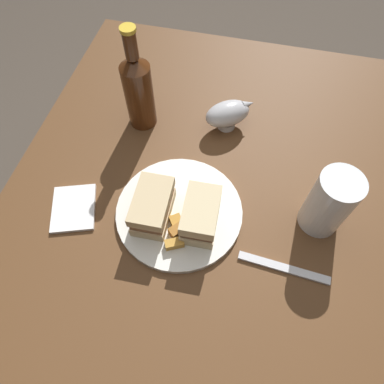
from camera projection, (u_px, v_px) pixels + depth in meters
ground_plane at (199, 282)px, 1.43m from camera, size 6.00×6.00×0.00m
dining_table at (200, 248)px, 1.10m from camera, size 1.08×0.87×0.77m
plate at (179, 211)px, 0.73m from camera, size 0.27×0.27×0.01m
sandwich_half_left at (152, 207)px, 0.69m from camera, size 0.12×0.07×0.07m
sandwich_half_right at (201, 215)px, 0.68m from camera, size 0.11×0.07×0.07m
potato_wedge_front at (178, 225)px, 0.70m from camera, size 0.05×0.04×0.01m
potato_wedge_middle at (174, 244)px, 0.68m from camera, size 0.03×0.04×0.02m
potato_wedge_back at (179, 229)px, 0.69m from camera, size 0.05×0.04×0.02m
pint_glass at (327, 205)px, 0.67m from camera, size 0.08×0.08×0.15m
gravy_boat at (228, 114)px, 0.82m from camera, size 0.12×0.13×0.07m
cider_bottle at (138, 90)px, 0.78m from camera, size 0.07×0.07×0.26m
napkin at (74, 208)px, 0.74m from camera, size 0.13×0.12×0.01m
fork at (284, 268)px, 0.67m from camera, size 0.03×0.18×0.01m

